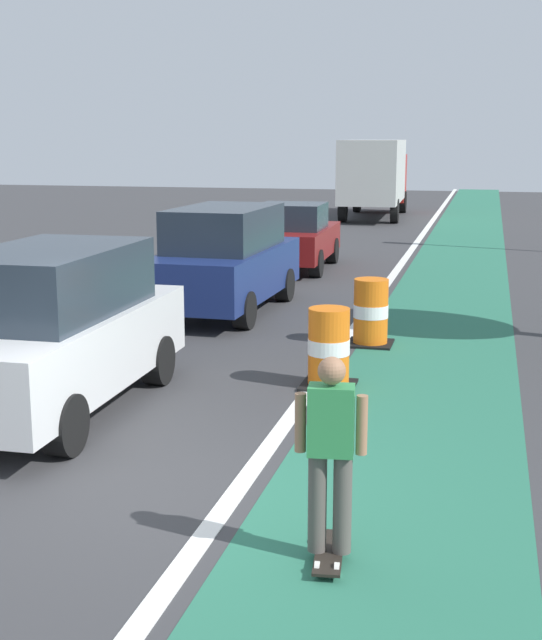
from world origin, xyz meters
The scene contains 10 objects.
ground_plane centered at (0.00, 0.00, 0.00)m, with size 100.00×100.00×0.00m, color #38383A.
bike_lane_strip centered at (2.40, 12.00, 0.00)m, with size 2.50×80.00×0.01m, color #286B51.
lane_divider_stripe centered at (0.90, 12.00, 0.01)m, with size 0.20×80.00×0.01m, color silver.
skateboarder_on_lane centered at (2.01, -0.90, 0.91)m, with size 0.57×0.82×1.69m.
parked_suv_nearest centered at (-2.00, 2.21, 1.04)m, with size 1.97×4.63×2.04m.
parked_suv_second centered at (-1.78, 8.82, 1.04)m, with size 2.01×4.65×2.04m.
parked_sedan_third centered at (-1.74, 14.69, 0.83)m, with size 1.99×4.14×1.70m.
traffic_barrel_front centered at (1.11, 4.09, 0.53)m, with size 0.73×0.73×1.09m.
traffic_barrel_mid centered at (1.33, 6.71, 0.53)m, with size 0.73×0.73×1.09m.
delivery_truck_down_block centered at (-1.61, 29.94, 1.85)m, with size 2.56×7.67×3.23m.
Camera 1 is at (3.13, -7.40, 3.35)m, focal length 49.59 mm.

